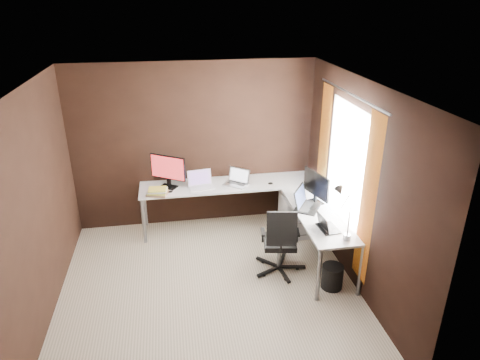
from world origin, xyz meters
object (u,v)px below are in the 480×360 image
(drawer_pedestal, at_px, (296,215))
(laptop_black_big, at_px, (305,203))
(monitor_right, at_px, (316,186))
(wastebasket, at_px, (332,277))
(laptop_silver, at_px, (237,181))
(laptop_black_small, at_px, (326,226))
(desk_lamp, at_px, (342,206))
(office_chair, at_px, (280,253))
(laptop_white, at_px, (201,183))
(book_stack, at_px, (157,192))
(monitor_left, at_px, (168,170))

(drawer_pedestal, height_order, laptop_black_big, laptop_black_big)
(monitor_right, distance_m, wastebasket, 1.21)
(monitor_right, height_order, laptop_silver, monitor_right)
(drawer_pedestal, relative_size, laptop_black_small, 1.90)
(monitor_right, xyz_separation_m, desk_lamp, (-0.01, -0.91, 0.16))
(laptop_black_small, relative_size, office_chair, 0.33)
(laptop_white, bearing_deg, book_stack, -173.18)
(laptop_silver, height_order, laptop_black_big, laptop_black_big)
(desk_lamp, distance_m, office_chair, 1.14)
(laptop_white, relative_size, laptop_black_big, 0.76)
(monitor_right, distance_m, desk_lamp, 0.92)
(monitor_left, height_order, laptop_black_big, monitor_left)
(monitor_left, xyz_separation_m, book_stack, (-0.17, -0.23, -0.23))
(monitor_left, height_order, laptop_silver, monitor_left)
(monitor_right, height_order, laptop_black_small, monitor_right)
(desk_lamp, height_order, office_chair, desk_lamp)
(monitor_left, relative_size, wastebasket, 1.61)
(monitor_left, xyz_separation_m, office_chair, (1.36, -1.30, -0.73))
(drawer_pedestal, xyz_separation_m, book_stack, (-2.01, 0.15, 0.47))
(laptop_black_small, distance_m, desk_lamp, 0.43)
(monitor_left, bearing_deg, desk_lamp, -9.90)
(monitor_left, distance_m, laptop_black_small, 2.44)
(laptop_black_small, distance_m, wastebasket, 0.65)
(book_stack, bearing_deg, laptop_black_small, -33.50)
(laptop_black_big, distance_m, desk_lamp, 0.89)
(laptop_silver, distance_m, desk_lamp, 1.97)
(laptop_white, height_order, laptop_black_big, laptop_black_big)
(monitor_right, distance_m, laptop_black_big, 0.28)
(laptop_white, distance_m, office_chair, 1.61)
(laptop_black_small, relative_size, desk_lamp, 0.49)
(laptop_black_big, relative_size, laptop_black_small, 1.60)
(laptop_white, xyz_separation_m, wastebasket, (1.46, -1.67, -0.63))
(monitor_left, relative_size, monitor_right, 0.94)
(laptop_white, relative_size, office_chair, 0.41)
(monitor_right, bearing_deg, drawer_pedestal, -4.08)
(book_stack, bearing_deg, drawer_pedestal, -4.26)
(drawer_pedestal, relative_size, book_stack, 1.81)
(laptop_white, height_order, wastebasket, laptop_white)
(book_stack, bearing_deg, laptop_white, 14.75)
(monitor_right, relative_size, wastebasket, 1.72)
(wastebasket, bearing_deg, drawer_pedestal, 92.95)
(book_stack, height_order, wastebasket, book_stack)
(laptop_black_small, bearing_deg, desk_lamp, -160.83)
(book_stack, relative_size, wastebasket, 1.09)
(drawer_pedestal, relative_size, laptop_silver, 1.44)
(drawer_pedestal, relative_size, laptop_black_big, 1.18)
(laptop_black_big, xyz_separation_m, wastebasket, (0.14, -0.78, -0.64))
(drawer_pedestal, relative_size, monitor_right, 1.15)
(laptop_white, distance_m, laptop_black_small, 2.05)
(wastebasket, bearing_deg, monitor_left, 137.71)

